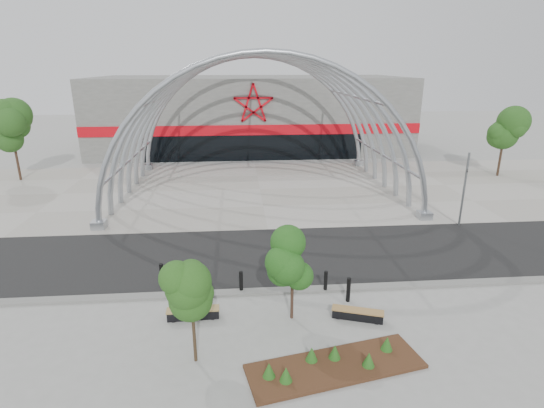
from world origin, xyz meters
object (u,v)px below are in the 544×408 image
(street_tree_1, at_px, (293,260))
(street_tree_0, at_px, (192,296))
(bollard_2, at_px, (241,282))
(bench_0, at_px, (193,314))
(signal_pole, at_px, (464,188))
(bench_1, at_px, (358,315))

(street_tree_1, bearing_deg, street_tree_0, -147.69)
(street_tree_1, distance_m, bollard_2, 3.46)
(bench_0, relative_size, bollard_2, 2.06)
(signal_pole, distance_m, bench_0, 17.62)
(bench_1, bearing_deg, street_tree_0, -162.32)
(bench_0, xyz_separation_m, bench_1, (6.30, -0.58, -0.01))
(street_tree_0, bearing_deg, bench_1, 17.68)
(bench_0, bearing_deg, street_tree_1, -4.34)
(street_tree_1, xyz_separation_m, bollard_2, (-1.92, 2.11, -1.97))
(bench_0, relative_size, bench_1, 1.01)
(signal_pole, bearing_deg, street_tree_1, -141.79)
(signal_pole, height_order, street_tree_0, signal_pole)
(signal_pole, relative_size, bench_0, 2.22)
(signal_pole, bearing_deg, bench_0, -150.23)
(street_tree_0, bearing_deg, bollard_2, 70.01)
(bench_0, distance_m, bench_1, 6.32)
(street_tree_0, distance_m, bench_1, 6.67)
(bench_1, bearing_deg, bollard_2, 151.52)
(street_tree_1, distance_m, bench_1, 3.39)
(bench_0, distance_m, bollard_2, 2.63)
(street_tree_0, relative_size, bollard_2, 3.41)
(signal_pole, distance_m, bench_1, 13.02)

